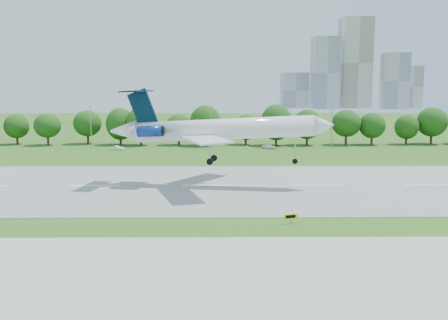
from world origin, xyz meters
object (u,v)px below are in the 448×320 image
at_px(airliner, 213,129).
at_px(service_vehicle_a, 117,148).
at_px(service_vehicle_b, 269,147).
at_px(taxi_sign_left, 291,217).

xyz_separation_m(airliner, service_vehicle_a, (-27.82, 52.84, -9.63)).
distance_m(service_vehicle_a, service_vehicle_b, 43.42).
height_order(airliner, service_vehicle_a, airliner).
relative_size(airliner, service_vehicle_b, 10.18).
xyz_separation_m(taxi_sign_left, service_vehicle_a, (-38.19, 78.52, -0.35)).
relative_size(airliner, taxi_sign_left, 22.23).
bearing_deg(airliner, service_vehicle_a, 126.19).
bearing_deg(taxi_sign_left, airliner, 95.04).
relative_size(airliner, service_vehicle_a, 11.04).
bearing_deg(service_vehicle_b, airliner, -172.95).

